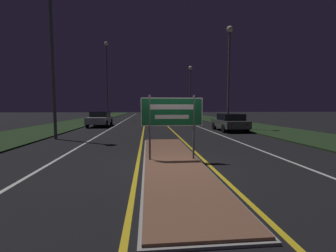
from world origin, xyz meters
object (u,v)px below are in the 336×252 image
object	(u,v)px
streetlight_right_near	(229,63)
car_approaching_0	(100,118)
streetlight_left_near	(51,27)
streetlight_left_far	(107,70)
car_receding_0	(230,122)
car_receding_1	(179,117)
highway_sign	(172,114)
streetlight_right_far	(190,82)

from	to	relation	value
streetlight_right_near	car_approaching_0	bearing A→B (deg)	160.51
car_approaching_0	streetlight_left_near	bearing A→B (deg)	-94.94
streetlight_left_far	streetlight_right_near	world-z (taller)	streetlight_left_far
streetlight_left_far	car_receding_0	xyz separation A→B (m)	(12.44, -15.78, -6.48)
streetlight_left_near	car_receding_0	bearing A→B (deg)	16.38
streetlight_right_near	car_receding_0	xyz separation A→B (m)	(-0.32, -1.34, -4.99)
streetlight_left_near	car_receding_1	bearing A→B (deg)	52.23
highway_sign	streetlight_right_near	bearing A→B (deg)	61.30
highway_sign	streetlight_left_far	world-z (taller)	streetlight_left_far
streetlight_left_far	highway_sign	bearing A→B (deg)	-75.51
highway_sign	streetlight_left_far	size ratio (longest dim) A/B	0.20
streetlight_right_far	car_receding_0	distance (m)	20.82
streetlight_left_near	car_approaching_0	world-z (taller)	streetlight_left_near
streetlight_left_near	car_approaching_0	distance (m)	10.79
highway_sign	streetlight_left_near	world-z (taller)	streetlight_left_near
streetlight_right_near	streetlight_right_far	distance (m)	18.76
car_approaching_0	streetlight_left_far	bearing A→B (deg)	95.61
highway_sign	car_receding_0	xyz separation A→B (m)	(5.81, 9.86, -0.94)
streetlight_right_near	car_approaching_0	world-z (taller)	streetlight_right_near
streetlight_left_near	car_receding_0	world-z (taller)	streetlight_left_near
streetlight_left_near	streetlight_right_far	bearing A→B (deg)	61.60
car_receding_0	streetlight_left_far	bearing A→B (deg)	128.24
streetlight_left_near	streetlight_left_far	distance (m)	19.39
highway_sign	streetlight_right_far	world-z (taller)	streetlight_right_far
streetlight_left_far	car_receding_0	size ratio (longest dim) A/B	2.73
streetlight_right_far	streetlight_right_near	bearing A→B (deg)	-90.83
streetlight_left_near	streetlight_right_near	xyz separation A→B (m)	(12.53, 4.92, -0.83)
car_approaching_0	streetlight_right_far	bearing A→B (deg)	50.53
car_receding_1	car_approaching_0	world-z (taller)	car_approaching_0
streetlight_right_near	car_receding_0	size ratio (longest dim) A/B	2.14
car_receding_0	car_approaching_0	bearing A→B (deg)	154.32
highway_sign	streetlight_right_near	size ratio (longest dim) A/B	0.26
streetlight_left_far	car_receding_0	distance (m)	21.12
car_receding_0	car_receding_1	size ratio (longest dim) A/B	0.89
car_receding_1	car_approaching_0	size ratio (longest dim) A/B	1.00
streetlight_right_near	car_approaching_0	size ratio (longest dim) A/B	1.91
streetlight_right_near	car_receding_1	world-z (taller)	streetlight_right_near
streetlight_right_near	car_receding_0	world-z (taller)	streetlight_right_near
streetlight_right_far	car_approaching_0	distance (m)	19.66
car_receding_0	car_receding_1	bearing A→B (deg)	109.38
streetlight_left_near	car_receding_1	size ratio (longest dim) A/B	2.19
car_approaching_0	highway_sign	bearing A→B (deg)	-69.91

